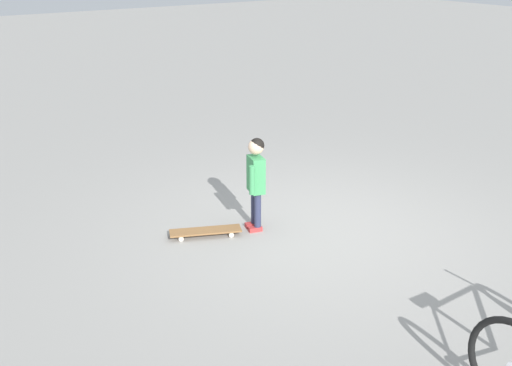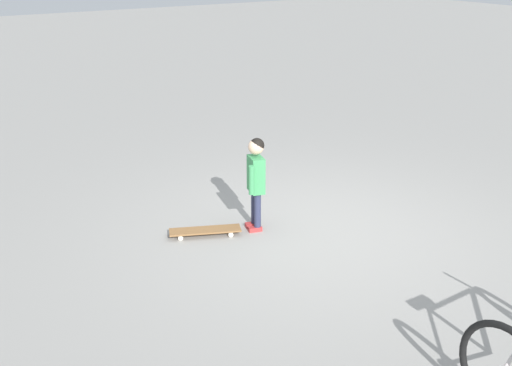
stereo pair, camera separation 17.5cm
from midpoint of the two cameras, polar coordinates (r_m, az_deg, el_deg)
The scene contains 3 objects.
ground_plane at distance 7.07m, azimuth 5.33°, elevation -4.38°, with size 50.00×50.00×0.00m, color gray.
child_person at distance 6.85m, azimuth -0.74°, elevation 0.83°, with size 0.32×0.29×1.06m.
skateboard at distance 6.93m, azimuth -5.32°, elevation -4.36°, with size 0.48×0.79×0.07m.
Camera 1 is at (4.85, -4.19, 3.01)m, focal length 44.21 mm.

